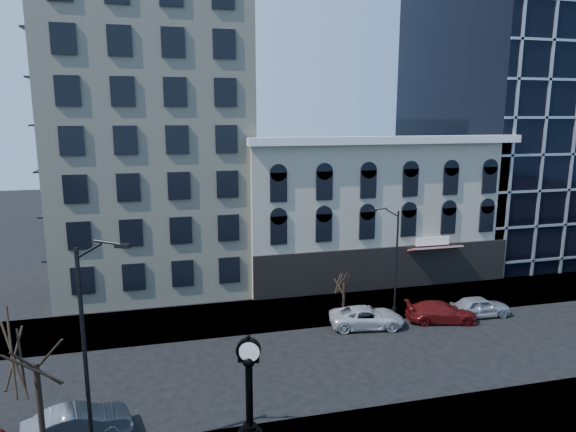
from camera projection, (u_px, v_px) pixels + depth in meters
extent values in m
plane|color=black|center=(271.00, 370.00, 28.88)|extent=(160.00, 160.00, 0.00)
cube|color=#9A968C|center=(247.00, 316.00, 36.48)|extent=(160.00, 6.00, 0.12)
cube|color=beige|center=(148.00, 54.00, 41.83)|extent=(15.00, 15.00, 38.00)
cube|color=#B9B198|center=(364.00, 207.00, 45.79)|extent=(22.00, 10.00, 12.00)
cube|color=white|center=(392.00, 140.00, 39.63)|extent=(22.60, 0.80, 0.60)
cube|color=black|center=(386.00, 269.00, 41.80)|extent=(22.00, 0.30, 3.60)
cube|color=maroon|center=(435.00, 248.00, 41.92)|extent=(4.50, 1.18, 0.55)
cube|color=black|center=(526.00, 116.00, 53.75)|extent=(20.00, 20.00, 28.00)
cylinder|color=black|center=(250.00, 430.00, 22.53)|extent=(0.81, 0.81, 0.20)
cylinder|color=black|center=(250.00, 426.00, 22.50)|extent=(0.60, 0.60, 0.16)
cylinder|color=black|center=(249.00, 395.00, 22.20)|extent=(0.32, 0.32, 2.92)
sphere|color=black|center=(249.00, 361.00, 21.90)|extent=(0.56, 0.56, 0.56)
cube|color=black|center=(249.00, 359.00, 21.88)|extent=(0.93, 0.49, 0.25)
cylinder|color=black|center=(249.00, 350.00, 21.80)|extent=(1.10, 0.63, 1.05)
cylinder|color=white|center=(249.00, 352.00, 21.63)|extent=(0.85, 0.29, 0.89)
cylinder|color=white|center=(248.00, 349.00, 21.96)|extent=(0.85, 0.29, 0.89)
sphere|color=black|center=(248.00, 337.00, 21.68)|extent=(0.20, 0.20, 0.20)
cylinder|color=black|center=(85.00, 360.00, 20.18)|extent=(0.17, 0.17, 9.10)
cube|color=black|center=(125.00, 246.00, 18.92)|extent=(0.63, 0.45, 0.15)
cylinder|color=black|center=(396.00, 262.00, 36.41)|extent=(0.14, 0.14, 7.41)
cylinder|color=black|center=(394.00, 309.00, 37.09)|extent=(0.31, 0.31, 0.34)
cube|color=black|center=(377.00, 210.00, 35.27)|extent=(0.47, 0.19, 0.12)
cylinder|color=black|center=(42.00, 424.00, 19.49)|extent=(0.22, 0.22, 4.97)
cylinder|color=black|center=(344.00, 299.00, 36.17)|extent=(0.21, 0.21, 2.41)
imported|color=#595B60|center=(77.00, 424.00, 22.60)|extent=(4.76, 2.54, 1.49)
imported|color=silver|center=(367.00, 317.00, 34.63)|extent=(5.32, 3.06, 1.40)
imported|color=maroon|center=(441.00, 312.00, 35.55)|extent=(5.16, 3.03, 1.40)
imported|color=#A5A8AD|center=(480.00, 306.00, 36.50)|extent=(4.32, 1.87, 1.45)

